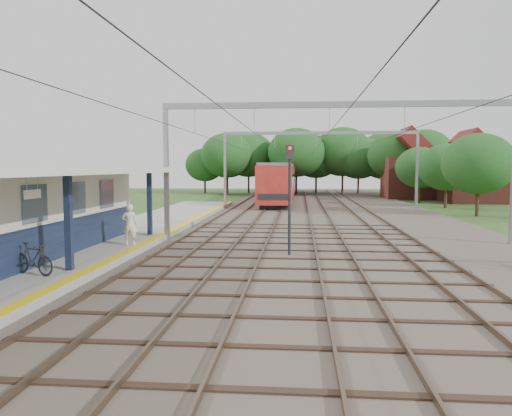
{
  "coord_description": "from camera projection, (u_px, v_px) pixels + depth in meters",
  "views": [
    {
      "loc": [
        1.78,
        -9.9,
        3.77
      ],
      "look_at": [
        -0.58,
        16.83,
        1.6
      ],
      "focal_mm": 35.0,
      "sensor_mm": 36.0,
      "label": 1
    }
  ],
  "objects": [
    {
      "name": "ground",
      "position": [
        212.0,
        351.0,
        10.29
      ],
      "size": [
        160.0,
        160.0,
        0.0
      ],
      "primitive_type": "plane",
      "color": "#2D4C1E",
      "rests_on": "ground"
    },
    {
      "name": "ballast_bed",
      "position": [
        328.0,
        215.0,
        39.72
      ],
      "size": [
        18.0,
        90.0,
        0.1
      ],
      "primitive_type": "cube",
      "color": "#473D33",
      "rests_on": "ground"
    },
    {
      "name": "platform",
      "position": [
        113.0,
        240.0,
        24.83
      ],
      "size": [
        5.0,
        52.0,
        0.35
      ],
      "primitive_type": "cube",
      "color": "gray",
      "rests_on": "ground"
    },
    {
      "name": "yellow_stripe",
      "position": [
        157.0,
        237.0,
        24.62
      ],
      "size": [
        0.45,
        52.0,
        0.01
      ],
      "primitive_type": "cube",
      "color": "yellow",
      "rests_on": "platform"
    },
    {
      "name": "station_building",
      "position": [
        1.0,
        216.0,
        17.85
      ],
      "size": [
        3.41,
        18.0,
        3.4
      ],
      "color": "beige",
      "rests_on": "platform"
    },
    {
      "name": "canopy",
      "position": [
        13.0,
        172.0,
        16.63
      ],
      "size": [
        6.4,
        20.0,
        3.44
      ],
      "color": "#101B35",
      "rests_on": "platform"
    },
    {
      "name": "rail_tracks",
      "position": [
        296.0,
        213.0,
        39.93
      ],
      "size": [
        11.8,
        88.0,
        0.15
      ],
      "color": "brown",
      "rests_on": "ballast_bed"
    },
    {
      "name": "catenary_system",
      "position": [
        323.0,
        143.0,
        34.65
      ],
      "size": [
        17.22,
        88.0,
        7.0
      ],
      "color": "gray",
      "rests_on": "ground"
    },
    {
      "name": "tree_band",
      "position": [
        316.0,
        159.0,
        66.27
      ],
      "size": [
        31.72,
        30.88,
        8.82
      ],
      "color": "#382619",
      "rests_on": "ground"
    },
    {
      "name": "house_near",
      "position": [
        478.0,
        175.0,
        53.88
      ],
      "size": [
        7.0,
        6.12,
        7.89
      ],
      "color": "brown",
      "rests_on": "ground"
    },
    {
      "name": "house_far",
      "position": [
        418.0,
        172.0,
        60.25
      ],
      "size": [
        8.0,
        6.12,
        8.66
      ],
      "color": "brown",
      "rests_on": "ground"
    },
    {
      "name": "person",
      "position": [
        130.0,
        224.0,
        22.05
      ],
      "size": [
        0.72,
        0.53,
        1.84
      ],
      "primitive_type": "imported",
      "rotation": [
        0.0,
        0.0,
        3.28
      ],
      "color": "white",
      "rests_on": "platform"
    },
    {
      "name": "bicycle",
      "position": [
        33.0,
        259.0,
        15.89
      ],
      "size": [
        1.8,
        1.06,
        1.04
      ],
      "primitive_type": "imported",
      "rotation": [
        0.0,
        0.0,
        1.22
      ],
      "color": "black",
      "rests_on": "platform"
    },
    {
      "name": "train",
      "position": [
        282.0,
        180.0,
        61.81
      ],
      "size": [
        3.14,
        39.09,
        4.11
      ],
      "color": "black",
      "rests_on": "ballast_bed"
    },
    {
      "name": "signal_post",
      "position": [
        290.0,
        185.0,
        20.83
      ],
      "size": [
        0.37,
        0.32,
        4.72
      ],
      "rotation": [
        0.0,
        0.0,
        0.36
      ],
      "color": "black",
      "rests_on": "ground"
    }
  ]
}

